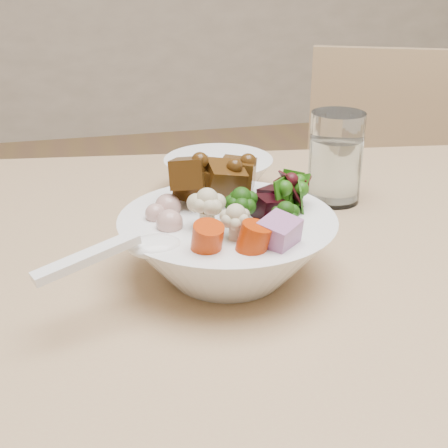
# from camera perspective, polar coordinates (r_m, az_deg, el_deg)

# --- Properties ---
(dining_table) EXTENTS (1.50, 0.98, 0.66)m
(dining_table) POSITION_cam_1_polar(r_m,az_deg,el_deg) (0.87, 18.79, -5.32)
(dining_table) COLOR tan
(dining_table) RESTS_ON ground
(chair_far) EXTENTS (0.48, 0.48, 0.79)m
(chair_far) POSITION_cam_1_polar(r_m,az_deg,el_deg) (1.52, 14.12, 1.70)
(chair_far) COLOR tan
(chair_far) RESTS_ON ground
(food_bowl) EXTENTS (0.24, 0.24, 0.13)m
(food_bowl) POSITION_cam_1_polar(r_m,az_deg,el_deg) (0.70, 0.43, -1.60)
(food_bowl) COLOR white
(food_bowl) RESTS_ON dining_table
(soup_spoon) EXTENTS (0.15, 0.08, 0.03)m
(soup_spoon) POSITION_cam_1_polar(r_m,az_deg,el_deg) (0.62, -7.85, -2.27)
(soup_spoon) COLOR white
(soup_spoon) RESTS_ON food_bowl
(water_glass) EXTENTS (0.08, 0.08, 0.13)m
(water_glass) POSITION_cam_1_polar(r_m,az_deg,el_deg) (0.91, 10.13, 5.66)
(water_glass) COLOR white
(water_glass) RESTS_ON dining_table
(side_bowl) EXTENTS (0.16, 0.16, 0.05)m
(side_bowl) POSITION_cam_1_polar(r_m,az_deg,el_deg) (0.94, -0.52, 4.42)
(side_bowl) COLOR white
(side_bowl) RESTS_ON dining_table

